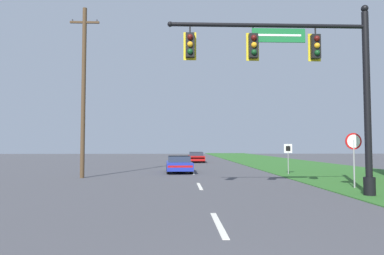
# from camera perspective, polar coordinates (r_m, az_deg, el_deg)

# --- Properties ---
(grass_verge_right) EXTENTS (10.00, 110.00, 0.04)m
(grass_verge_right) POSITION_cam_1_polar(r_m,az_deg,el_deg) (34.61, 17.37, -6.12)
(grass_verge_right) COLOR #2D6626
(grass_verge_right) RESTS_ON ground
(road_center_line) EXTENTS (0.16, 34.80, 0.01)m
(road_center_line) POSITION_cam_1_polar(r_m,az_deg,el_deg) (24.69, 0.18, -7.58)
(road_center_line) COLOR silver
(road_center_line) RESTS_ON ground
(signal_mast) EXTENTS (8.08, 0.47, 7.53)m
(signal_mast) POSITION_cam_1_polar(r_m,az_deg,el_deg) (14.35, 19.52, 7.95)
(signal_mast) COLOR black
(signal_mast) RESTS_ON grass_verge_right
(car_ahead) EXTENTS (2.00, 4.47, 1.19)m
(car_ahead) POSITION_cam_1_polar(r_m,az_deg,el_deg) (25.27, -2.18, -6.12)
(car_ahead) COLOR black
(car_ahead) RESTS_ON ground
(far_car) EXTENTS (1.82, 4.66, 1.19)m
(far_car) POSITION_cam_1_polar(r_m,az_deg,el_deg) (40.77, 0.69, -4.95)
(far_car) COLOR black
(far_car) RESTS_ON ground
(stop_sign) EXTENTS (0.76, 0.07, 2.50)m
(stop_sign) POSITION_cam_1_polar(r_m,az_deg,el_deg) (17.34, 25.34, -3.07)
(stop_sign) COLOR gray
(stop_sign) RESTS_ON grass_verge_right
(route_sign_post) EXTENTS (0.55, 0.06, 2.03)m
(route_sign_post) POSITION_cam_1_polar(r_m,az_deg,el_deg) (24.02, 15.72, -3.96)
(route_sign_post) COLOR gray
(route_sign_post) RESTS_ON grass_verge_right
(utility_pole_near) EXTENTS (1.80, 0.26, 10.54)m
(utility_pole_near) POSITION_cam_1_polar(r_m,az_deg,el_deg) (22.21, -17.63, 6.09)
(utility_pole_near) COLOR #4C3823
(utility_pole_near) RESTS_ON ground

